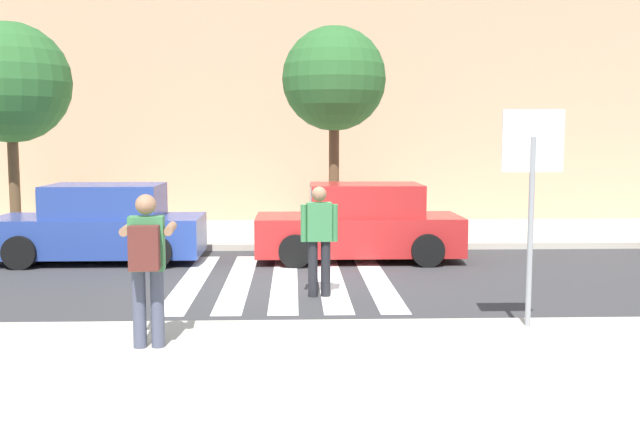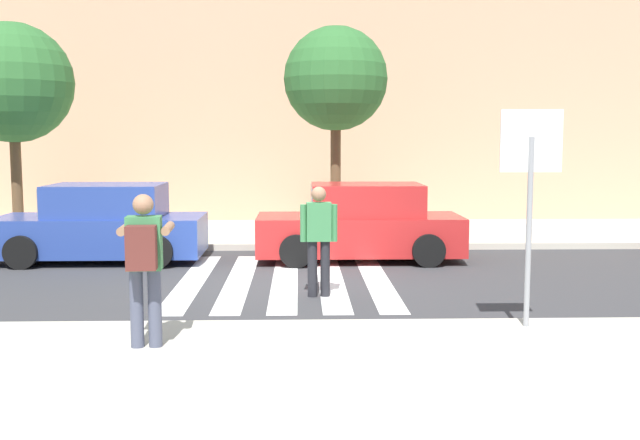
# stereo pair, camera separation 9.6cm
# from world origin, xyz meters

# --- Properties ---
(ground_plane) EXTENTS (120.00, 120.00, 0.00)m
(ground_plane) POSITION_xyz_m (0.00, 0.00, 0.00)
(ground_plane) COLOR #38383A
(sidewalk_near) EXTENTS (60.00, 6.00, 0.14)m
(sidewalk_near) POSITION_xyz_m (0.00, -6.20, 0.07)
(sidewalk_near) COLOR beige
(sidewalk_near) RESTS_ON ground
(sidewalk_far) EXTENTS (60.00, 4.80, 0.14)m
(sidewalk_far) POSITION_xyz_m (0.00, 6.00, 0.07)
(sidewalk_far) COLOR beige
(sidewalk_far) RESTS_ON ground
(building_facade_far) EXTENTS (56.00, 4.00, 6.54)m
(building_facade_far) POSITION_xyz_m (0.00, 10.40, 3.27)
(building_facade_far) COLOR tan
(building_facade_far) RESTS_ON ground
(crosswalk_stripe_0) EXTENTS (0.44, 5.20, 0.01)m
(crosswalk_stripe_0) POSITION_xyz_m (-1.60, 0.20, 0.00)
(crosswalk_stripe_0) COLOR silver
(crosswalk_stripe_0) RESTS_ON ground
(crosswalk_stripe_1) EXTENTS (0.44, 5.20, 0.01)m
(crosswalk_stripe_1) POSITION_xyz_m (-0.80, 0.20, 0.00)
(crosswalk_stripe_1) COLOR silver
(crosswalk_stripe_1) RESTS_ON ground
(crosswalk_stripe_2) EXTENTS (0.44, 5.20, 0.01)m
(crosswalk_stripe_2) POSITION_xyz_m (0.00, 0.20, 0.00)
(crosswalk_stripe_2) COLOR silver
(crosswalk_stripe_2) RESTS_ON ground
(crosswalk_stripe_3) EXTENTS (0.44, 5.20, 0.01)m
(crosswalk_stripe_3) POSITION_xyz_m (0.80, 0.20, 0.00)
(crosswalk_stripe_3) COLOR silver
(crosswalk_stripe_3) RESTS_ON ground
(crosswalk_stripe_4) EXTENTS (0.44, 5.20, 0.01)m
(crosswalk_stripe_4) POSITION_xyz_m (1.60, 0.20, 0.00)
(crosswalk_stripe_4) COLOR silver
(crosswalk_stripe_4) RESTS_ON ground
(stop_sign) EXTENTS (0.76, 0.08, 2.68)m
(stop_sign) POSITION_xyz_m (3.08, -3.59, 2.10)
(stop_sign) COLOR gray
(stop_sign) RESTS_ON sidewalk_near
(photographer_with_backpack) EXTENTS (0.62, 0.87, 1.72)m
(photographer_with_backpack) POSITION_xyz_m (-1.47, -4.43, 1.17)
(photographer_with_backpack) COLOR #474C60
(photographer_with_backpack) RESTS_ON sidewalk_near
(pedestrian_crossing) EXTENTS (0.58, 0.25, 1.72)m
(pedestrian_crossing) POSITION_xyz_m (0.55, -1.15, 0.97)
(pedestrian_crossing) COLOR #232328
(pedestrian_crossing) RESTS_ON ground
(parked_car_blue) EXTENTS (4.10, 1.92, 1.55)m
(parked_car_blue) POSITION_xyz_m (-3.69, 2.30, 0.73)
(parked_car_blue) COLOR #284293
(parked_car_blue) RESTS_ON ground
(parked_car_red) EXTENTS (4.10, 1.92, 1.55)m
(parked_car_red) POSITION_xyz_m (1.50, 2.30, 0.73)
(parked_car_red) COLOR red
(parked_car_red) RESTS_ON ground
(street_tree_west) EXTENTS (2.68, 2.68, 4.89)m
(street_tree_west) POSITION_xyz_m (-6.15, 4.45, 3.67)
(street_tree_west) COLOR brown
(street_tree_west) RESTS_ON sidewalk_far
(street_tree_center) EXTENTS (2.40, 2.40, 4.88)m
(street_tree_center) POSITION_xyz_m (1.10, 4.76, 3.79)
(street_tree_center) COLOR brown
(street_tree_center) RESTS_ON sidewalk_far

